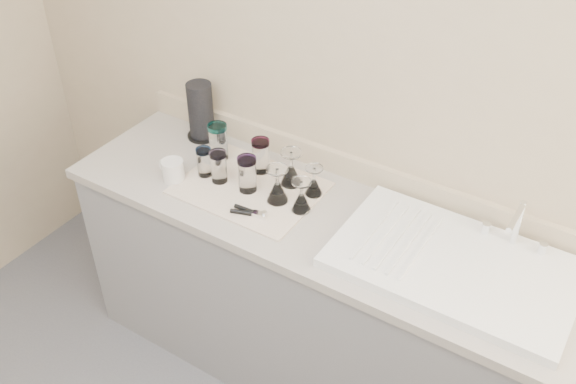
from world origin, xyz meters
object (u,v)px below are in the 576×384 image
Objects in this scene: tumbler_teal at (218,141)px; goblet_back_right at (314,185)px; sink_unit at (454,264)px; tumbler_purple at (261,155)px; goblet_back_left at (291,173)px; white_mug at (173,170)px; tumbler_lavender at (247,174)px; can_opener at (249,212)px; goblet_front_left at (277,190)px; goblet_front_right at (301,200)px; tumbler_blue at (219,166)px; paper_towel_roll at (201,112)px; tumbler_magenta at (204,162)px.

tumbler_teal reaches higher than goblet_back_right.
sink_unit is 5.07× the size of tumbler_teal.
goblet_back_left reaches higher than tumbler_purple.
white_mug is (-0.07, -0.22, -0.04)m from tumbler_teal.
tumbler_purple reaches higher than white_mug.
tumbler_lavender is at bearing -133.57° from goblet_back_left.
can_opener is (-0.03, -0.25, -0.04)m from goblet_back_left.
sink_unit is at bearing 1.28° from goblet_front_left.
white_mug is at bearing -169.31° from goblet_front_right.
tumbler_blue is 0.38m from goblet_front_right.
goblet_front_right is at bearing -18.71° from paper_towel_roll.
tumbler_purple is at bearing 175.91° from goblet_back_right.
goblet_back_left and goblet_front_left have the same top height.
tumbler_teal is 1.16× the size of can_opener.
tumbler_magenta and goblet_back_right have the same top height.
goblet_back_left is at bearing 28.69° from tumbler_blue.
goblet_front_right is at bearing -25.60° from tumbler_purple.
white_mug is (-0.17, -0.09, -0.03)m from tumbler_blue.
tumbler_lavender is 0.26m from goblet_back_right.
tumbler_magenta is 0.82× the size of goblet_front_left.
goblet_back_left is 0.26m from can_opener.
tumbler_teal is 1.30× the size of tumbler_magenta.
white_mug is at bearing -107.42° from tumbler_teal.
goblet_back_right is at bearing 21.98° from white_mug.
goblet_back_left is (0.25, 0.14, -0.02)m from tumbler_blue.
goblet_front_left is 0.58× the size of paper_towel_roll.
tumbler_lavender is 1.00× the size of goblet_back_left.
tumbler_blue is at bearing -175.29° from tumbler_lavender.
tumbler_teal is at bearing 174.83° from sink_unit.
tumbler_magenta is at bearing -177.65° from goblet_front_left.
tumbler_blue is at bearing -177.63° from goblet_front_right.
paper_towel_roll reaches higher than goblet_front_left.
goblet_front_right is at bearing -84.09° from goblet_back_right.
tumbler_lavender is (0.23, -0.12, -0.01)m from tumbler_teal.
tumbler_lavender reaches higher than goblet_front_right.
sink_unit is 1.28m from paper_towel_roll.
tumbler_purple reaches higher than can_opener.
white_mug is at bearing -136.26° from tumbler_magenta.
goblet_back_left is 1.22× the size of goblet_back_right.
tumbler_teal is 0.62× the size of paper_towel_roll.
goblet_back_right is 0.28m from can_opener.
paper_towel_roll reaches higher than white_mug.
tumbler_magenta is 0.91× the size of tumbler_blue.
can_opener is 0.53× the size of paper_towel_roll.
can_opener is at bearing -139.59° from goblet_front_right.
tumbler_purple is at bearing 154.40° from goblet_front_right.
paper_towel_roll reaches higher than tumbler_teal.
can_opener is (-0.14, -0.24, -0.03)m from goblet_back_right.
paper_towel_roll is (-0.65, 0.22, 0.07)m from goblet_front_right.
goblet_back_right reaches higher than white_mug.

